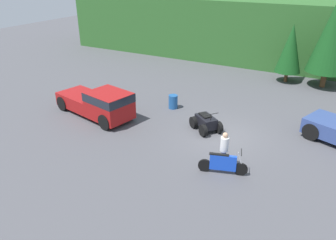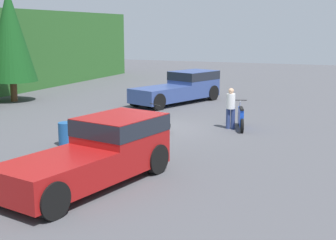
{
  "view_description": "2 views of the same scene",
  "coord_description": "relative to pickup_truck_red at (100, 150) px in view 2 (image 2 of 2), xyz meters",
  "views": [
    {
      "loc": [
        4.98,
        -15.12,
        8.35
      ],
      "look_at": [
        -2.56,
        -1.44,
        0.95
      ],
      "focal_mm": 35.0,
      "sensor_mm": 36.0,
      "label": 1
    },
    {
      "loc": [
        -18.55,
        -7.88,
        4.36
      ],
      "look_at": [
        -2.56,
        -1.44,
        0.95
      ],
      "focal_mm": 50.0,
      "sensor_mm": 36.0,
      "label": 2
    }
  ],
  "objects": [
    {
      "name": "rider_person",
      "position": [
        8.41,
        -1.63,
        0.02
      ],
      "size": [
        0.44,
        0.44,
        1.79
      ],
      "rotation": [
        0.0,
        0.0,
        0.21
      ],
      "color": "navy",
      "rests_on": "ground_plane"
    },
    {
      "name": "steel_barrel",
      "position": [
        3.2,
        3.34,
        -0.51
      ],
      "size": [
        0.58,
        0.58,
        0.88
      ],
      "color": "#1E5193",
      "rests_on": "ground_plane"
    },
    {
      "name": "tree_mid_left",
      "position": [
        11.18,
        12.44,
        2.99
      ],
      "size": [
        2.95,
        2.95,
        6.7
      ],
      "color": "brown",
      "rests_on": "ground_plane"
    },
    {
      "name": "pickup_truck_second",
      "position": [
        14.67,
        2.88,
        0.0
      ],
      "size": [
        6.29,
        3.92,
        1.79
      ],
      "rotation": [
        0.0,
        0.0,
        -0.36
      ],
      "color": "#334784",
      "rests_on": "ground_plane"
    },
    {
      "name": "pickup_truck_red",
      "position": [
        0.0,
        0.0,
        0.0
      ],
      "size": [
        5.64,
        3.04,
        1.79
      ],
      "rotation": [
        0.0,
        0.0,
        -0.21
      ],
      "color": "maroon",
      "rests_on": "ground_plane"
    },
    {
      "name": "quad_atv",
      "position": [
        6.26,
        1.47,
        -0.49
      ],
      "size": [
        2.12,
        2.01,
        1.18
      ],
      "rotation": [
        0.0,
        0.0,
        -0.65
      ],
      "color": "black",
      "rests_on": "ground_plane"
    },
    {
      "name": "ground_plane",
      "position": [
        7.31,
        1.28,
        -0.95
      ],
      "size": [
        80.0,
        80.0,
        0.0
      ],
      "primitive_type": "plane",
      "color": "#4C4C51"
    },
    {
      "name": "dirt_bike",
      "position": [
        8.55,
        -2.06,
        -0.47
      ],
      "size": [
        2.1,
        0.89,
        1.18
      ],
      "rotation": [
        0.0,
        0.0,
        0.31
      ],
      "color": "black",
      "rests_on": "ground_plane"
    }
  ]
}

